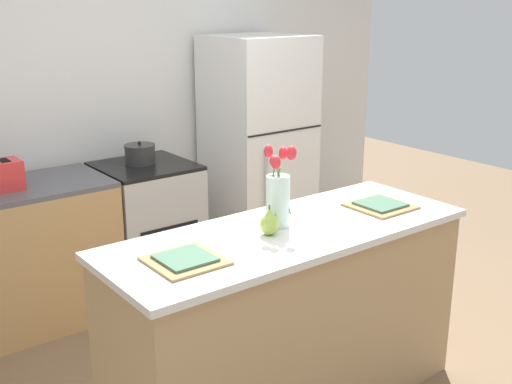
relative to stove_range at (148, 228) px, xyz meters
name	(u,v)px	position (x,y,z in m)	size (l,w,h in m)	color
back_wall	(100,90)	(-0.10, 0.40, 0.90)	(5.20, 0.08, 2.70)	silver
kitchen_island	(287,319)	(-0.10, -1.60, 0.02)	(1.80, 0.66, 0.93)	tan
stove_range	(148,228)	(0.00, 0.00, 0.00)	(0.60, 0.61, 0.89)	#B2B5B7
refrigerator	(258,151)	(0.95, 0.00, 0.40)	(0.68, 0.67, 1.70)	white
flower_vase	(278,195)	(-0.11, -1.53, 0.64)	(0.12, 0.15, 0.39)	silver
pear_figurine	(270,223)	(-0.22, -1.60, 0.54)	(0.09, 0.09, 0.14)	#9EBC47
plate_setting_left	(185,260)	(-0.68, -1.64, 0.49)	(0.29, 0.29, 0.02)	olive
plate_setting_right	(380,205)	(0.48, -1.64, 0.49)	(0.29, 0.29, 0.02)	olive
cooking_pot	(140,154)	(-0.01, 0.05, 0.51)	(0.21, 0.21, 0.15)	#2D2D2D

